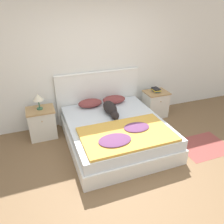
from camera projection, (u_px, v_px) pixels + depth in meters
ground_plane at (136, 181)px, 3.28m from camera, size 16.00×16.00×0.00m
wall_back at (93, 63)px, 4.47m from camera, size 9.00×0.06×2.55m
bed at (116, 132)px, 4.07m from camera, size 1.75×1.99×0.46m
headboard at (99, 95)px, 4.76m from camera, size 1.83×0.06×1.12m
nightstand_left at (42, 123)px, 4.24m from camera, size 0.52×0.43×0.59m
nightstand_right at (155, 104)px, 5.02m from camera, size 0.52×0.43×0.59m
pillow_left at (90, 103)px, 4.50m from camera, size 0.50×0.32×0.15m
pillow_right at (114, 99)px, 4.67m from camera, size 0.50×0.32×0.15m
quilt at (126, 134)px, 3.54m from camera, size 1.49×0.92×0.08m
dog at (111, 109)px, 4.19m from camera, size 0.23×0.68×0.23m
book_stack at (156, 90)px, 4.89m from camera, size 0.17×0.23×0.08m
table_lamp at (38, 98)px, 4.01m from camera, size 0.19×0.19×0.30m
rug at (204, 146)px, 4.07m from camera, size 0.92×0.72×0.00m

